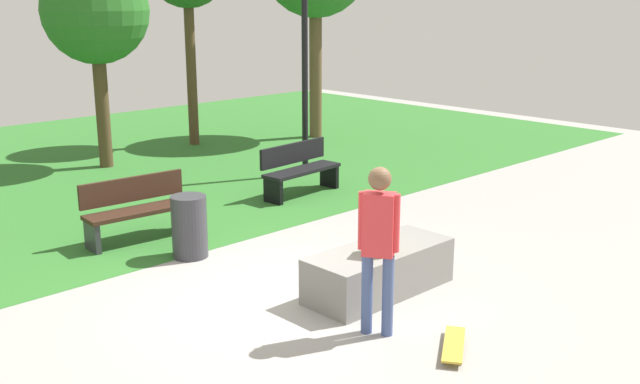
{
  "coord_description": "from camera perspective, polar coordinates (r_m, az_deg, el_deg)",
  "views": [
    {
      "loc": [
        -5.27,
        -6.19,
        3.49
      ],
      "look_at": [
        1.02,
        0.39,
        1.05
      ],
      "focal_mm": 41.84,
      "sensor_mm": 36.0,
      "label": 1
    }
  ],
  "objects": [
    {
      "name": "grass_lawn",
      "position": [
        15.53,
        -22.7,
        0.87
      ],
      "size": [
        26.6,
        12.0,
        0.01
      ],
      "primitive_type": "cube",
      "color": "#2D6B28",
      "rests_on": "ground_plane"
    },
    {
      "name": "park_bench_far_left",
      "position": [
        11.09,
        -13.77,
        -1.17
      ],
      "size": [
        1.63,
        0.59,
        0.91
      ],
      "color": "#331E14",
      "rests_on": "ground_plane"
    },
    {
      "name": "skateboard_by_ledge",
      "position": [
        7.76,
        10.19,
        -11.42
      ],
      "size": [
        0.78,
        0.61,
        0.08
      ],
      "color": "gold",
      "rests_on": "ground_plane"
    },
    {
      "name": "park_bench_by_oak",
      "position": [
        13.21,
        -1.59,
        1.84
      ],
      "size": [
        1.64,
        0.61,
        0.91
      ],
      "color": "black",
      "rests_on": "ground_plane"
    },
    {
      "name": "ground_plane",
      "position": [
        8.85,
        -3.05,
        -8.24
      ],
      "size": [
        28.0,
        28.0,
        0.0
      ],
      "primitive_type": "plane",
      "color": "gray"
    },
    {
      "name": "concrete_ledge",
      "position": [
        8.98,
        4.56,
        -5.99
      ],
      "size": [
        1.91,
        0.77,
        0.56
      ],
      "primitive_type": "cube",
      "color": "gray",
      "rests_on": "ground_plane"
    },
    {
      "name": "tree_leaning_ash",
      "position": [
        15.69,
        -16.82,
        13.03
      ],
      "size": [
        2.11,
        2.11,
        4.21
      ],
      "color": "#4C3823",
      "rests_on": "grass_lawn"
    },
    {
      "name": "skater_performing_trick",
      "position": [
        7.64,
        4.5,
        -3.49
      ],
      "size": [
        0.34,
        0.38,
        1.81
      ],
      "color": "#3F5184",
      "rests_on": "ground_plane"
    },
    {
      "name": "backpack_on_ledge",
      "position": [
        8.64,
        4.37,
        -3.75
      ],
      "size": [
        0.34,
        0.31,
        0.32
      ],
      "primitive_type": "cube",
      "rotation": [
        0.0,
        0.0,
        3.62
      ],
      "color": "olive",
      "rests_on": "concrete_ledge"
    },
    {
      "name": "lamp_post",
      "position": [
        14.38,
        -1.18,
        12.33
      ],
      "size": [
        0.28,
        0.28,
        4.7
      ],
      "color": "black",
      "rests_on": "ground_plane"
    },
    {
      "name": "trash_bin",
      "position": [
        10.24,
        -9.96,
        -2.62
      ],
      "size": [
        0.48,
        0.48,
        0.86
      ],
      "primitive_type": "cylinder",
      "color": "#333338",
      "rests_on": "ground_plane"
    }
  ]
}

